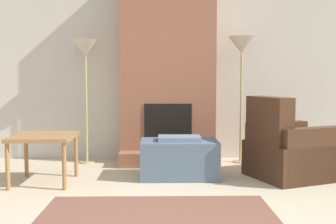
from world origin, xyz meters
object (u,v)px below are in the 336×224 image
at_px(armchair, 288,153).
at_px(floor_lamp_right, 242,51).
at_px(side_table, 44,141).
at_px(floor_lamp_left, 85,54).
at_px(ottoman, 179,158).

bearing_deg(armchair, floor_lamp_right, 0.58).
distance_m(side_table, floor_lamp_left, 1.50).
bearing_deg(floor_lamp_left, side_table, -104.15).
distance_m(floor_lamp_left, floor_lamp_right, 2.07).
relative_size(side_table, floor_lamp_right, 0.40).
bearing_deg(side_table, floor_lamp_right, 24.86).
bearing_deg(floor_lamp_right, armchair, -67.90).
bearing_deg(ottoman, side_table, -170.96).
bearing_deg(floor_lamp_left, ottoman, -35.22).
relative_size(ottoman, floor_lamp_right, 0.52).
bearing_deg(floor_lamp_left, armchair, -20.52).
bearing_deg(floor_lamp_right, side_table, -155.14).
xyz_separation_m(ottoman, floor_lamp_left, (-1.21, 0.85, 1.24)).
distance_m(armchair, floor_lamp_right, 1.56).
bearing_deg(side_table, ottoman, 9.04).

